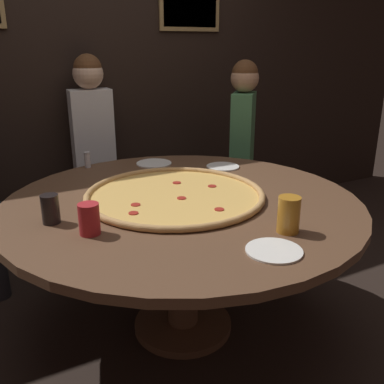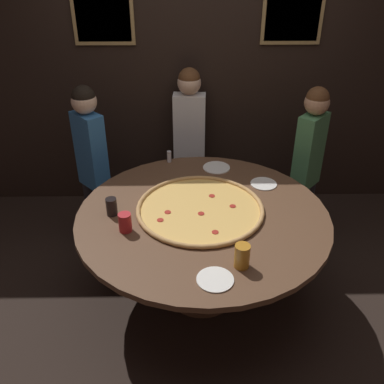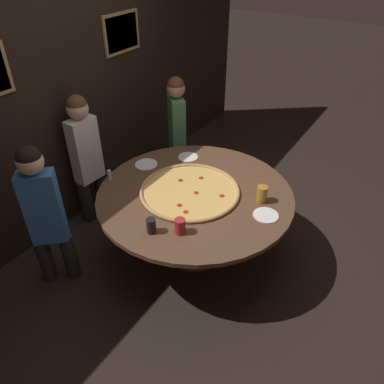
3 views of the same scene
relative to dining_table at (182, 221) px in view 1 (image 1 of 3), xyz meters
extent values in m
plane|color=black|center=(0.00, 0.00, -0.62)|extent=(24.00, 24.00, 0.00)
cube|color=black|center=(0.00, 1.47, 0.68)|extent=(6.40, 0.06, 2.60)
cube|color=#9E7F4C|center=(0.80, 1.42, 1.13)|extent=(0.52, 0.02, 0.40)
cube|color=#936B5B|center=(0.80, 1.42, 1.13)|extent=(0.46, 0.01, 0.34)
cylinder|color=brown|center=(0.00, 0.00, 0.10)|extent=(1.73, 1.73, 0.04)
cylinder|color=brown|center=(0.00, 0.00, -0.27)|extent=(0.16, 0.16, 0.70)
cylinder|color=brown|center=(0.00, 0.00, -0.60)|extent=(0.52, 0.52, 0.04)
cylinder|color=#EAB75B|center=(-0.02, 0.04, 0.12)|extent=(0.85, 0.85, 0.01)
torus|color=tan|center=(-0.02, 0.04, 0.13)|extent=(0.89, 0.89, 0.03)
cylinder|color=#A8281E|center=(0.07, -0.23, 0.13)|extent=(0.04, 0.04, 0.00)
cylinder|color=#A8281E|center=(-0.01, -0.02, 0.13)|extent=(0.04, 0.04, 0.00)
cylinder|color=#A8281E|center=(0.07, 0.21, 0.13)|extent=(0.04, 0.04, 0.00)
cylinder|color=#A8281E|center=(0.21, 0.07, 0.13)|extent=(0.04, 0.04, 0.00)
cylinder|color=#A8281E|center=(-0.24, 0.00, 0.13)|extent=(0.04, 0.04, 0.00)
cylinder|color=#A8281E|center=(-0.29, -0.09, 0.13)|extent=(0.04, 0.04, 0.00)
cylinder|color=#B22328|center=(-0.50, -0.19, 0.18)|extent=(0.08, 0.08, 0.13)
cylinder|color=black|center=(-0.62, 0.00, 0.18)|extent=(0.08, 0.08, 0.12)
cylinder|color=#BC7A23|center=(0.20, -0.54, 0.19)|extent=(0.09, 0.09, 0.15)
cylinder|color=white|center=(0.04, -0.66, 0.12)|extent=(0.21, 0.21, 0.01)
cylinder|color=white|center=(0.14, 0.66, 0.12)|extent=(0.22, 0.22, 0.01)
cylinder|color=white|center=(0.48, 0.39, 0.12)|extent=(0.20, 0.20, 0.01)
cylinder|color=silver|center=(-0.25, 0.78, 0.16)|extent=(0.04, 0.04, 0.08)
cylinder|color=#B7B7BC|center=(-0.25, 0.78, 0.21)|extent=(0.04, 0.04, 0.01)
cylinder|color=#232328|center=(0.03, 1.26, -0.38)|extent=(0.14, 0.14, 0.48)
cylinder|color=#232328|center=(-0.19, 1.27, -0.38)|extent=(0.14, 0.14, 0.48)
cube|color=white|center=(-0.08, 1.26, 0.20)|extent=(0.30, 0.17, 0.68)
sphere|color=beige|center=(-0.08, 1.26, 0.64)|extent=(0.21, 0.21, 0.21)
sphere|color=brown|center=(-0.08, 1.26, 0.67)|extent=(0.19, 0.19, 0.19)
cylinder|color=#232328|center=(1.01, 0.93, -0.39)|extent=(0.18, 0.18, 0.47)
cylinder|color=#232328|center=(0.87, 0.77, -0.39)|extent=(0.18, 0.18, 0.47)
cube|color=#4C8C59|center=(0.94, 0.85, 0.17)|extent=(0.30, 0.31, 0.66)
sphere|color=tan|center=(0.94, 0.85, 0.60)|extent=(0.20, 0.20, 0.20)
sphere|color=brown|center=(0.94, 0.85, 0.64)|extent=(0.19, 0.19, 0.19)
camera|label=1|loc=(-0.88, -1.75, 0.83)|focal=40.00mm
camera|label=2|loc=(-0.11, -2.42, 1.76)|focal=40.00mm
camera|label=3|loc=(-2.26, -1.44, 2.04)|focal=35.00mm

